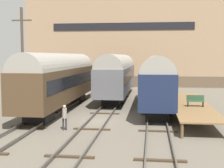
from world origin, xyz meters
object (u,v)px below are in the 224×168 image
(bench, at_px, (195,100))
(person_worker, at_px, (65,115))
(train_car_grey, at_px, (118,73))
(train_car_brown, at_px, (60,78))
(train_car_navy, at_px, (156,79))
(utility_pole, at_px, (23,59))

(bench, bearing_deg, person_worker, -152.23)
(train_car_grey, distance_m, bench, 14.34)
(train_car_brown, bearing_deg, person_worker, -71.62)
(train_car_navy, bearing_deg, person_worker, -123.81)
(train_car_navy, xyz_separation_m, person_worker, (-6.41, -9.58, -1.87))
(train_car_grey, distance_m, person_worker, 17.25)
(bench, distance_m, person_worker, 10.76)
(train_car_grey, bearing_deg, train_car_brown, -117.15)
(person_worker, height_order, utility_pole, utility_pole)
(train_car_navy, distance_m, person_worker, 11.68)
(train_car_grey, bearing_deg, bench, -57.50)
(train_car_brown, xyz_separation_m, bench, (12.22, -3.14, -1.53))
(train_car_brown, distance_m, bench, 12.71)
(train_car_navy, bearing_deg, utility_pole, -163.74)
(train_car_grey, bearing_deg, person_worker, -96.21)
(train_car_navy, height_order, train_car_grey, train_car_grey)
(train_car_grey, bearing_deg, train_car_navy, -58.58)
(train_car_brown, distance_m, person_worker, 8.81)
(train_car_grey, xyz_separation_m, bench, (7.66, -12.03, -1.48))
(train_car_navy, xyz_separation_m, train_car_grey, (-4.56, 7.46, 0.07))
(train_car_brown, relative_size, bench, 12.75)
(person_worker, bearing_deg, bench, 27.77)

